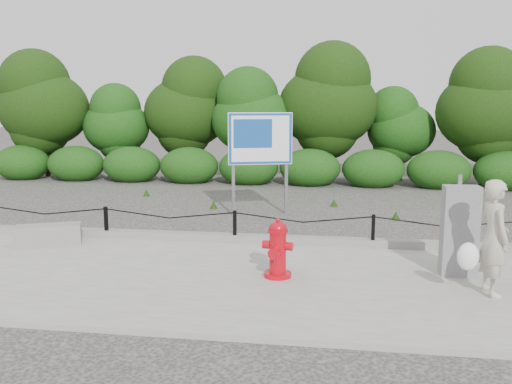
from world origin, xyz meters
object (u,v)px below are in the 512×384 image
object	(u,v)px
advertising_sign	(260,143)
utility_cabinet	(460,231)
pedestrian	(492,239)
concrete_block	(48,235)
fire_hydrant	(278,250)

from	to	relation	value
advertising_sign	utility_cabinet	bearing A→B (deg)	-67.45
utility_cabinet	pedestrian	bearing A→B (deg)	-74.88
concrete_block	advertising_sign	xyz separation A→B (m)	(3.40, 3.54, 1.44)
pedestrian	advertising_sign	size ratio (longest dim) A/B	0.65
fire_hydrant	concrete_block	bearing A→B (deg)	173.55
utility_cabinet	advertising_sign	world-z (taller)	advertising_sign
pedestrian	concrete_block	distance (m)	7.42
concrete_block	utility_cabinet	distance (m)	7.04
fire_hydrant	concrete_block	world-z (taller)	fire_hydrant
advertising_sign	concrete_block	bearing A→B (deg)	-151.22
utility_cabinet	advertising_sign	size ratio (longest dim) A/B	0.62
fire_hydrant	utility_cabinet	size ratio (longest dim) A/B	0.59
concrete_block	advertising_sign	world-z (taller)	advertising_sign
concrete_block	advertising_sign	bearing A→B (deg)	46.16
fire_hydrant	pedestrian	distance (m)	2.94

